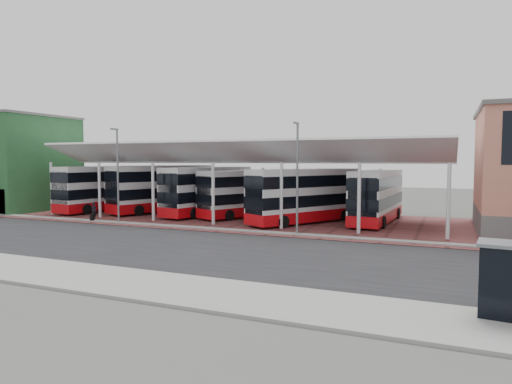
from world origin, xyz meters
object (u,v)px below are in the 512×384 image
Objects in this scene: bus_1 at (162,189)px; bus_3 at (249,194)px; bus_2 at (208,191)px; bus_4 at (305,196)px; bus_5 at (377,197)px; pedestrian at (94,211)px; bus_0 at (106,189)px.

bus_3 is (9.97, -0.13, -0.21)m from bus_1.
bus_2 is 10.77m from bus_4.
bus_1 is at bearing -175.71° from bus_5.
bus_2 reaches higher than pedestrian.
bus_5 is 6.92× the size of pedestrian.
bus_1 is 16.30m from bus_4.
pedestrian is (-23.52, -8.27, -1.42)m from bus_5.
bus_2 is 16.20m from bus_5.
bus_2 is 10.75m from pedestrian.
pedestrian is at bearing -157.14° from bus_5.
bus_1 is at bearing -172.19° from bus_2.
bus_2 is (11.70, 1.14, -0.02)m from bus_0.
pedestrian is at bearing -120.67° from bus_3.
bus_5 is at bearing 20.28° from bus_1.
bus_0 reaches higher than bus_2.
bus_3 is (4.41, 0.12, -0.14)m from bus_2.
bus_1 is at bearing -158.45° from bus_4.
bus_4 is at bearing 11.37° from bus_1.
bus_1 is 5.57m from bus_2.
bus_3 is 6.53m from bus_4.
bus_3 is at bearing -169.73° from bus_4.
bus_1 reaches higher than pedestrian.
bus_1 is at bearing 19.86° from bus_0.
bus_1 reaches higher than bus_3.
bus_2 is 4.41m from bus_3.
bus_2 is at bearing -161.29° from bus_4.
bus_4 is 6.91× the size of pedestrian.
bus_0 is 27.94m from bus_5.
bus_1 is 7.50× the size of pedestrian.
bus_3 is 6.72× the size of pedestrian.
bus_0 is 16.16m from bus_3.
bus_2 is at bearing -174.54° from bus_5.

